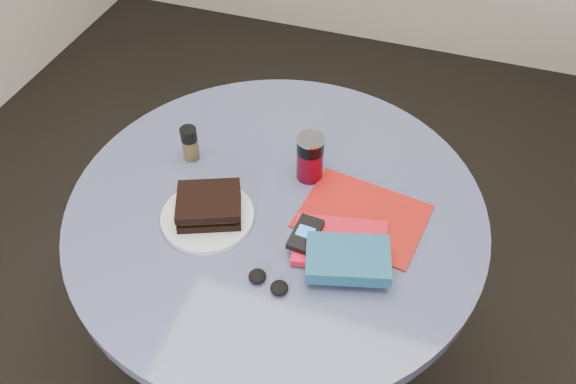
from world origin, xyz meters
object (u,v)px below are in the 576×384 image
(plate, at_px, (208,217))
(pepper_grinder, at_px, (190,143))
(red_book, at_px, (340,243))
(sandwich, at_px, (209,205))
(soda_can, at_px, (310,158))
(headphones, at_px, (268,282))
(mp3_player, at_px, (305,234))
(table, at_px, (277,245))
(magazine, at_px, (363,216))
(novel, at_px, (348,259))

(plate, xyz_separation_m, pepper_grinder, (-0.12, 0.18, 0.04))
(pepper_grinder, relative_size, red_book, 0.46)
(sandwich, relative_size, red_book, 0.87)
(soda_can, bearing_deg, pepper_grinder, -173.85)
(plate, bearing_deg, sandwich, 67.64)
(soda_can, height_order, pepper_grinder, soda_can)
(plate, distance_m, headphones, 0.23)
(plate, bearing_deg, red_book, 3.37)
(soda_can, bearing_deg, plate, -131.02)
(sandwich, height_order, mp3_player, sandwich)
(table, relative_size, sandwich, 5.58)
(sandwich, bearing_deg, magazine, 18.52)
(sandwich, distance_m, soda_can, 0.27)
(magazine, bearing_deg, red_book, -96.80)
(magazine, bearing_deg, novel, -80.89)
(magazine, distance_m, novel, 0.16)
(pepper_grinder, bearing_deg, plate, -55.09)
(plate, distance_m, soda_can, 0.28)
(table, height_order, sandwich, sandwich)
(table, xyz_separation_m, headphones, (0.06, -0.22, 0.17))
(magazine, xyz_separation_m, mp3_player, (-0.10, -0.12, 0.03))
(red_book, relative_size, mp3_player, 2.05)
(sandwich, xyz_separation_m, magazine, (0.34, 0.11, -0.04))
(soda_can, height_order, novel, soda_can)
(plate, distance_m, novel, 0.35)
(sandwich, relative_size, mp3_player, 1.78)
(plate, xyz_separation_m, soda_can, (0.18, 0.21, 0.06))
(sandwich, xyz_separation_m, mp3_player, (0.23, -0.00, -0.01))
(magazine, bearing_deg, sandwich, -153.25)
(sandwich, xyz_separation_m, headphones, (0.19, -0.14, -0.03))
(magazine, distance_m, headphones, 0.29)
(table, height_order, headphones, headphones)
(sandwich, distance_m, pepper_grinder, 0.21)
(pepper_grinder, distance_m, red_book, 0.47)
(magazine, height_order, novel, novel)
(novel, xyz_separation_m, headphones, (-0.15, -0.09, -0.03))
(pepper_grinder, distance_m, novel, 0.51)
(pepper_grinder, distance_m, mp3_player, 0.40)
(novel, height_order, headphones, novel)
(soda_can, height_order, mp3_player, soda_can)
(table, relative_size, plate, 4.63)
(table, distance_m, sandwich, 0.26)
(red_book, bearing_deg, sandwich, 170.31)
(plate, bearing_deg, soda_can, 48.98)
(plate, height_order, magazine, plate)
(red_book, bearing_deg, pepper_grinder, 148.45)
(sandwich, bearing_deg, mp3_player, -0.74)
(plate, height_order, mp3_player, mp3_player)
(sandwich, bearing_deg, plate, -112.36)
(table, xyz_separation_m, magazine, (0.21, 0.02, 0.17))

